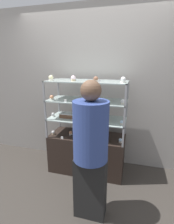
# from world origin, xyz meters

# --- Properties ---
(ground_plane) EXTENTS (20.00, 20.00, 0.00)m
(ground_plane) POSITION_xyz_m (0.00, 0.00, 0.00)
(ground_plane) COLOR #38332D
(back_wall) EXTENTS (8.00, 0.05, 2.60)m
(back_wall) POSITION_xyz_m (0.00, 0.40, 1.30)
(back_wall) COLOR gray
(back_wall) RESTS_ON ground_plane
(display_base) EXTENTS (1.17, 0.51, 0.61)m
(display_base) POSITION_xyz_m (0.00, 0.00, 0.30)
(display_base) COLOR black
(display_base) RESTS_ON ground_plane
(display_riser_lower) EXTENTS (1.17, 0.51, 0.29)m
(display_riser_lower) POSITION_xyz_m (0.00, 0.00, 0.88)
(display_riser_lower) COLOR #99999E
(display_riser_lower) RESTS_ON display_base
(display_riser_middle) EXTENTS (1.17, 0.51, 0.29)m
(display_riser_middle) POSITION_xyz_m (0.00, 0.00, 1.16)
(display_riser_middle) COLOR #99999E
(display_riser_middle) RESTS_ON display_riser_lower
(display_riser_upper) EXTENTS (1.17, 0.51, 0.29)m
(display_riser_upper) POSITION_xyz_m (0.00, 0.00, 1.45)
(display_riser_upper) COLOR #99999E
(display_riser_upper) RESTS_ON display_riser_middle
(layer_cake_centerpiece) EXTENTS (0.19, 0.19, 0.11)m
(layer_cake_centerpiece) POSITION_xyz_m (0.11, 0.06, 0.66)
(layer_cake_centerpiece) COLOR #DBBC84
(layer_cake_centerpiece) RESTS_ON display_base
(sheet_cake_frosted) EXTENTS (0.24, 0.16, 0.07)m
(sheet_cake_frosted) POSITION_xyz_m (-0.29, -0.03, 0.93)
(sheet_cake_frosted) COLOR brown
(sheet_cake_frosted) RESTS_ON display_riser_lower
(cupcake_0) EXTENTS (0.05, 0.05, 0.07)m
(cupcake_0) POSITION_xyz_m (-0.53, -0.11, 0.64)
(cupcake_0) COLOR #CCB28C
(cupcake_0) RESTS_ON display_base
(cupcake_1) EXTENTS (0.05, 0.05, 0.07)m
(cupcake_1) POSITION_xyz_m (-0.25, -0.05, 0.64)
(cupcake_1) COLOR beige
(cupcake_1) RESTS_ON display_base
(cupcake_2) EXTENTS (0.05, 0.05, 0.07)m
(cupcake_2) POSITION_xyz_m (0.27, -0.11, 0.64)
(cupcake_2) COLOR white
(cupcake_2) RESTS_ON display_base
(cupcake_3) EXTENTS (0.05, 0.05, 0.07)m
(cupcake_3) POSITION_xyz_m (0.53, -0.11, 0.64)
(cupcake_3) COLOR beige
(cupcake_3) RESTS_ON display_base
(price_tag_0) EXTENTS (0.04, 0.00, 0.04)m
(price_tag_0) POSITION_xyz_m (-0.32, -0.23, 0.63)
(price_tag_0) COLOR white
(price_tag_0) RESTS_ON display_base
(cupcake_4) EXTENTS (0.05, 0.05, 0.06)m
(cupcake_4) POSITION_xyz_m (-0.55, -0.05, 0.92)
(cupcake_4) COLOR white
(cupcake_4) RESTS_ON display_riser_lower
(cupcake_5) EXTENTS (0.05, 0.05, 0.06)m
(cupcake_5) POSITION_xyz_m (-0.00, -0.13, 0.92)
(cupcake_5) COLOR white
(cupcake_5) RESTS_ON display_riser_lower
(cupcake_6) EXTENTS (0.05, 0.05, 0.06)m
(cupcake_6) POSITION_xyz_m (0.53, -0.13, 0.92)
(cupcake_6) COLOR beige
(cupcake_6) RESTS_ON display_riser_lower
(price_tag_1) EXTENTS (0.04, 0.00, 0.04)m
(price_tag_1) POSITION_xyz_m (-0.07, -0.23, 0.91)
(price_tag_1) COLOR white
(price_tag_1) RESTS_ON display_riser_lower
(cupcake_7) EXTENTS (0.06, 0.06, 0.07)m
(cupcake_7) POSITION_xyz_m (-0.52, -0.12, 1.21)
(cupcake_7) COLOR beige
(cupcake_7) RESTS_ON display_riser_middle
(cupcake_8) EXTENTS (0.06, 0.06, 0.07)m
(cupcake_8) POSITION_xyz_m (0.01, -0.11, 1.21)
(cupcake_8) COLOR white
(cupcake_8) RESTS_ON display_riser_middle
(cupcake_9) EXTENTS (0.06, 0.06, 0.07)m
(cupcake_9) POSITION_xyz_m (0.54, -0.13, 1.21)
(cupcake_9) COLOR beige
(cupcake_9) RESTS_ON display_riser_middle
(price_tag_2) EXTENTS (0.04, 0.00, 0.04)m
(price_tag_2) POSITION_xyz_m (-0.25, -0.23, 1.20)
(price_tag_2) COLOR white
(price_tag_2) RESTS_ON display_riser_middle
(cupcake_10) EXTENTS (0.07, 0.07, 0.08)m
(cupcake_10) POSITION_xyz_m (-0.52, -0.11, 1.50)
(cupcake_10) COLOR beige
(cupcake_10) RESTS_ON display_riser_upper
(cupcake_11) EXTENTS (0.07, 0.07, 0.08)m
(cupcake_11) POSITION_xyz_m (-0.18, -0.08, 1.50)
(cupcake_11) COLOR #CCB28C
(cupcake_11) RESTS_ON display_riser_upper
(cupcake_12) EXTENTS (0.07, 0.07, 0.08)m
(cupcake_12) POSITION_xyz_m (0.16, -0.14, 1.50)
(cupcake_12) COLOR beige
(cupcake_12) RESTS_ON display_riser_upper
(cupcake_13) EXTENTS (0.07, 0.07, 0.08)m
(cupcake_13) POSITION_xyz_m (0.52, -0.11, 1.50)
(cupcake_13) COLOR white
(cupcake_13) RESTS_ON display_riser_upper
(price_tag_3) EXTENTS (0.04, 0.00, 0.04)m
(price_tag_3) POSITION_xyz_m (0.23, -0.23, 1.49)
(price_tag_3) COLOR white
(price_tag_3) RESTS_ON display_riser_upper
(customer_figure) EXTENTS (0.37, 0.37, 1.56)m
(customer_figure) POSITION_xyz_m (0.28, -0.84, 0.84)
(customer_figure) COLOR black
(customer_figure) RESTS_ON ground_plane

